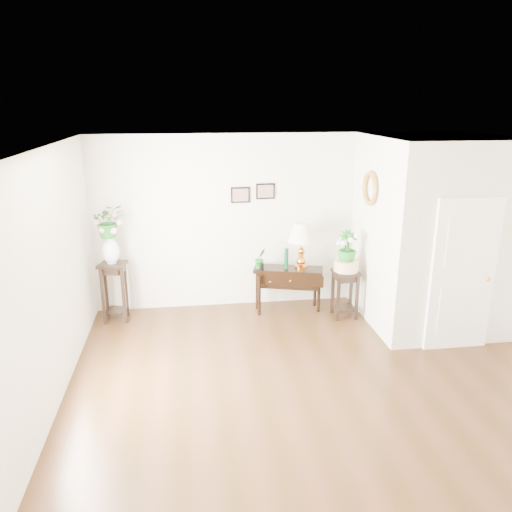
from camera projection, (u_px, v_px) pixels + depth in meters
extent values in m
cube|color=#482917|center=(321.00, 389.00, 5.92)|extent=(6.00, 5.50, 0.02)
cube|color=white|center=(332.00, 149.00, 5.09)|extent=(6.00, 5.50, 0.02)
cube|color=beige|center=(280.00, 221.00, 8.10)|extent=(6.00, 0.02, 2.80)
cube|color=beige|center=(455.00, 436.00, 2.90)|extent=(6.00, 0.02, 2.80)
cube|color=beige|center=(42.00, 292.00, 5.10)|extent=(0.02, 5.50, 2.80)
cube|color=beige|center=(430.00, 231.00, 7.46)|extent=(1.80, 1.95, 2.80)
cube|color=white|center=(463.00, 276.00, 6.62)|extent=(0.90, 0.05, 2.10)
cube|color=black|center=(240.00, 195.00, 7.86)|extent=(0.30, 0.02, 0.25)
cube|color=black|center=(265.00, 191.00, 7.90)|extent=(0.30, 0.02, 0.25)
torus|color=olive|center=(370.00, 188.00, 7.26)|extent=(0.07, 0.51, 0.51)
cube|color=black|center=(288.00, 289.00, 8.04)|extent=(1.15, 0.65, 0.72)
cube|color=orange|center=(301.00, 247.00, 7.86)|extent=(0.53, 0.53, 0.74)
cylinder|color=#08391D|center=(286.00, 258.00, 7.88)|extent=(0.09, 0.09, 0.33)
imported|color=#1A681B|center=(260.00, 260.00, 7.82)|extent=(0.22, 0.20, 0.33)
cube|color=black|center=(115.00, 292.00, 7.66)|extent=(0.45, 0.45, 0.93)
imported|color=#1A681B|center=(108.00, 221.00, 7.33)|extent=(0.55, 0.51, 0.50)
cube|color=black|center=(345.00, 294.00, 7.81)|extent=(0.40, 0.40, 0.76)
cylinder|color=beige|center=(346.00, 266.00, 7.67)|extent=(0.45, 0.45, 0.17)
imported|color=#1A681B|center=(347.00, 247.00, 7.58)|extent=(0.30, 0.30, 0.51)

